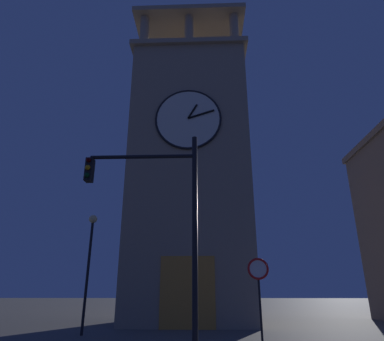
# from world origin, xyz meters

# --- Properties ---
(ground_plane) EXTENTS (200.00, 200.00, 0.00)m
(ground_plane) POSITION_xyz_m (0.00, 0.00, 0.00)
(ground_plane) COLOR #56544F
(clocktower) EXTENTS (8.90, 8.30, 25.54)m
(clocktower) POSITION_xyz_m (-2.80, -2.45, 10.36)
(clocktower) COLOR gray
(clocktower) RESTS_ON ground_plane
(traffic_signal_near) EXTENTS (3.48, 0.41, 6.62)m
(traffic_signal_near) POSITION_xyz_m (-2.56, 12.26, 4.27)
(traffic_signal_near) COLOR black
(traffic_signal_near) RESTS_ON ground_plane
(street_lamp) EXTENTS (0.44, 0.44, 5.90)m
(street_lamp) POSITION_xyz_m (2.17, 4.24, 4.04)
(street_lamp) COLOR black
(street_lamp) RESTS_ON ground_plane
(no_horn_sign) EXTENTS (0.78, 0.14, 3.17)m
(no_horn_sign) POSITION_xyz_m (-5.79, 9.04, 2.50)
(no_horn_sign) COLOR black
(no_horn_sign) RESTS_ON ground_plane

